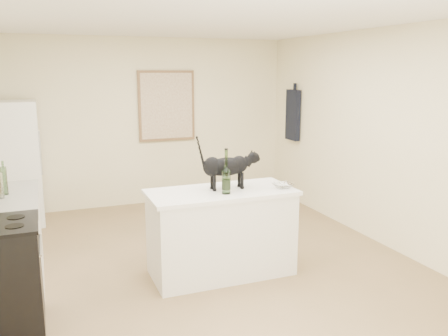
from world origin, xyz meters
TOP-DOWN VIEW (x-y plane):
  - floor at (0.00, 0.00)m, footprint 5.50×5.50m
  - ceiling at (0.00, 0.00)m, footprint 5.50×5.50m
  - wall_back at (0.00, 2.75)m, footprint 4.50×0.00m
  - wall_front at (0.00, -2.75)m, footprint 4.50×0.00m
  - wall_right at (2.25, 0.00)m, footprint 0.00×5.50m
  - island_base at (0.10, -0.20)m, footprint 1.44×0.67m
  - island_top at (0.10, -0.20)m, footprint 1.50×0.70m
  - left_cabinets at (-1.95, 0.30)m, footprint 0.60×1.40m
  - left_countertop at (-1.95, 0.30)m, footprint 0.62×1.44m
  - stove at (-1.95, -0.60)m, footprint 0.60×0.60m
  - fridge at (-1.95, 2.35)m, footprint 0.68×0.68m
  - artwork_frame at (0.30, 2.72)m, footprint 0.90×0.03m
  - artwork_canvas at (0.30, 2.70)m, footprint 0.82×0.00m
  - hanging_garment at (2.19, 2.05)m, footprint 0.08×0.34m
  - black_cat at (0.17, -0.16)m, footprint 0.61×0.21m
  - wine_bottle at (0.10, -0.34)m, footprint 0.11×0.11m
  - glass_bowl at (0.73, -0.35)m, footprint 0.23×0.23m
  - fridge_paper at (-1.60, 2.46)m, footprint 0.03×0.16m
  - counter_bottle_cluster at (-1.97, 0.31)m, footprint 0.12×0.48m

SIDE VIEW (x-z plane):
  - floor at x=0.00m, z-range 0.00..0.00m
  - island_base at x=0.10m, z-range 0.00..0.86m
  - left_cabinets at x=-1.95m, z-range 0.00..0.86m
  - stove at x=-1.95m, z-range 0.00..0.90m
  - fridge at x=-1.95m, z-range 0.00..1.70m
  - island_top at x=0.10m, z-range 0.86..0.90m
  - left_countertop at x=-1.95m, z-range 0.86..0.90m
  - glass_bowl at x=0.73m, z-range 0.90..0.95m
  - counter_bottle_cluster at x=-1.97m, z-range 0.89..1.17m
  - wine_bottle at x=0.10m, z-range 0.90..1.30m
  - black_cat at x=0.17m, z-range 0.90..1.32m
  - fridge_paper at x=-1.60m, z-range 1.07..1.28m
  - wall_back at x=0.00m, z-range -0.95..3.55m
  - wall_front at x=0.00m, z-range -0.95..3.55m
  - wall_right at x=2.25m, z-range -1.45..4.05m
  - hanging_garment at x=2.19m, z-range 1.00..1.80m
  - artwork_frame at x=0.30m, z-range 1.00..2.10m
  - artwork_canvas at x=0.30m, z-range 1.04..2.06m
  - ceiling at x=0.00m, z-range 2.60..2.60m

